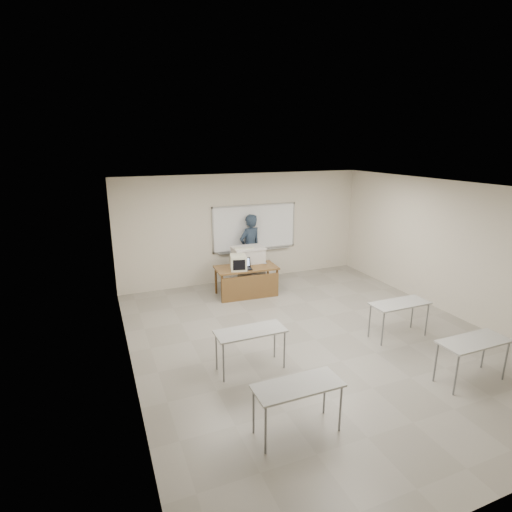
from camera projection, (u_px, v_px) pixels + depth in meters
name	position (u px, v px, depth m)	size (l,w,h in m)	color
floor	(316.00, 340.00, 7.98)	(7.00, 8.00, 0.01)	gray
whiteboard	(255.00, 228.00, 11.21)	(2.48, 0.10, 1.31)	white
student_desks	(359.00, 339.00, 6.59)	(4.40, 2.20, 0.73)	#A5A59F
instructor_desk	(248.00, 275.00, 10.09)	(1.56, 0.78, 0.75)	brown
podium	(248.00, 268.00, 10.59)	(0.82, 0.60, 1.16)	beige
crt_monitor	(238.00, 262.00, 9.89)	(0.40, 0.45, 0.38)	beige
laptop	(244.00, 266.00, 9.98)	(0.34, 0.31, 0.25)	black
mouse	(265.00, 263.00, 10.38)	(0.09, 0.06, 0.03)	#979B9F
keyboard	(244.00, 248.00, 10.27)	(0.50, 0.17, 0.03)	beige
presenter	(250.00, 248.00, 11.13)	(0.70, 0.46, 1.91)	black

